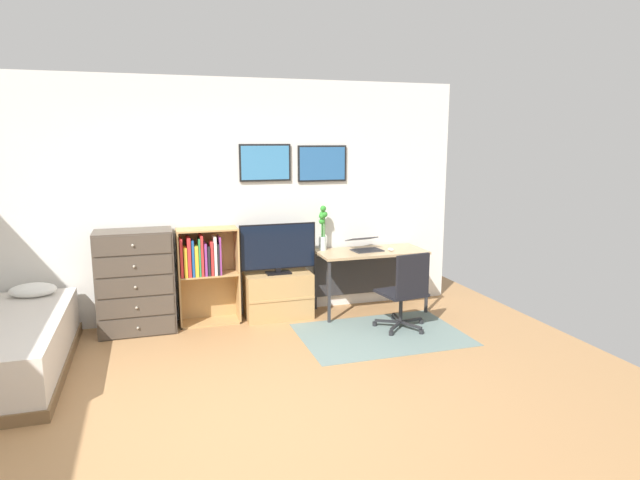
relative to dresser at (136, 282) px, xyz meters
The scene contains 12 objects.
ground_plane 2.34m from the dresser, 71.10° to the right, with size 7.20×7.20×0.00m, color #A87A4C.
wall_back_with_posters 1.14m from the dresser, 20.06° to the left, with size 6.12×0.09×2.70m.
area_rug 2.66m from the dresser, 19.64° to the right, with size 1.70×1.20×0.01m, color slate.
dresser is the anchor object (origin of this frame).
bookshelf 0.73m from the dresser, ahead, with size 0.66×0.30×1.07m.
tv_stand 1.57m from the dresser, ahead, with size 0.75×0.41×0.52m.
television 1.56m from the dresser, ahead, with size 0.87×0.16×0.58m.
desk 2.65m from the dresser, ahead, with size 1.27×0.59×0.74m.
office_chair 2.87m from the dresser, 16.72° to the right, with size 0.58×0.58×0.86m.
laptop 2.60m from the dresser, ahead, with size 0.38×0.40×0.15m.
computer_mouse 2.88m from the dresser, ahead, with size 0.06×0.10×0.03m, color silver.
bamboo_vase 2.17m from the dresser, ahead, with size 0.11×0.10×0.53m.
Camera 1 is at (-0.55, -3.75, 2.03)m, focal length 30.61 mm.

